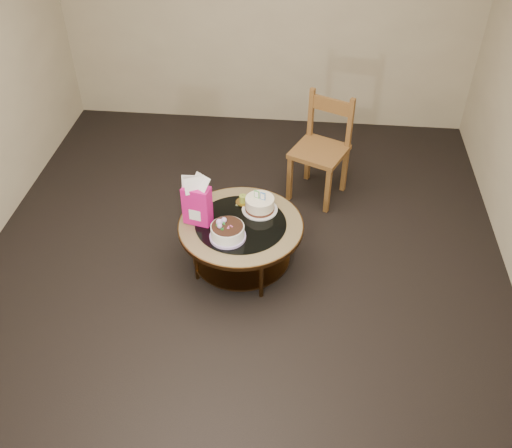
# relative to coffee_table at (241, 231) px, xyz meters

# --- Properties ---
(ground) EXTENTS (5.00, 5.00, 0.00)m
(ground) POSITION_rel_coffee_table_xyz_m (-0.00, 0.00, -0.38)
(ground) COLOR black
(ground) RESTS_ON ground
(room_walls) EXTENTS (4.52, 5.02, 2.61)m
(room_walls) POSITION_rel_coffee_table_xyz_m (-0.00, 0.00, 1.16)
(room_walls) COLOR #B5A989
(room_walls) RESTS_ON ground
(coffee_table) EXTENTS (1.02, 1.02, 0.46)m
(coffee_table) POSITION_rel_coffee_table_xyz_m (0.00, 0.00, 0.00)
(coffee_table) COLOR #563618
(coffee_table) RESTS_ON ground
(decorated_cake) EXTENTS (0.29, 0.29, 0.17)m
(decorated_cake) POSITION_rel_coffee_table_xyz_m (-0.08, -0.18, 0.13)
(decorated_cake) COLOR #BD9FE0
(decorated_cake) RESTS_ON coffee_table
(cream_cake) EXTENTS (0.30, 0.30, 0.19)m
(cream_cake) POSITION_rel_coffee_table_xyz_m (0.14, 0.19, 0.14)
(cream_cake) COLOR silver
(cream_cake) RESTS_ON coffee_table
(gift_bag) EXTENTS (0.24, 0.19, 0.43)m
(gift_bag) POSITION_rel_coffee_table_xyz_m (-0.34, -0.01, 0.29)
(gift_bag) COLOR #C01265
(gift_bag) RESTS_ON coffee_table
(pillar_candle) EXTENTS (0.12, 0.12, 0.09)m
(pillar_candle) POSITION_rel_coffee_table_xyz_m (-0.01, 0.26, 0.11)
(pillar_candle) COLOR #D6C258
(pillar_candle) RESTS_ON coffee_table
(dining_chair) EXTENTS (0.61, 0.61, 1.00)m
(dining_chair) POSITION_rel_coffee_table_xyz_m (0.63, 1.11, 0.13)
(dining_chair) COLOR brown
(dining_chair) RESTS_ON ground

